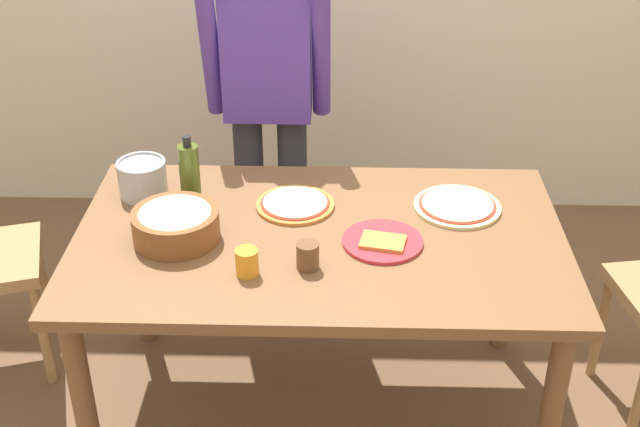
{
  "coord_description": "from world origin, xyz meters",
  "views": [
    {
      "loc": [
        0.07,
        -2.31,
        2.2
      ],
      "look_at": [
        0.0,
        0.05,
        0.81
      ],
      "focal_mm": 46.99,
      "sensor_mm": 36.0,
      "label": 1
    }
  ],
  "objects_px": {
    "cup_small_brown": "(308,256)",
    "steel_pot": "(142,178)",
    "cup_orange": "(247,262)",
    "popcorn_bowl": "(176,222)",
    "dining_table": "(320,258)",
    "pizza_cooked_on_tray": "(295,204)",
    "plate_with_slice": "(383,242)",
    "olive_oil_bottle": "(190,174)",
    "pizza_raw_on_board": "(457,206)",
    "person_cook": "(268,93)"
  },
  "relations": [
    {
      "from": "cup_small_brown",
      "to": "steel_pot",
      "type": "bearing_deg",
      "value": 143.49
    },
    {
      "from": "steel_pot",
      "to": "cup_orange",
      "type": "height_order",
      "value": "steel_pot"
    },
    {
      "from": "popcorn_bowl",
      "to": "dining_table",
      "type": "bearing_deg",
      "value": 4.88
    },
    {
      "from": "pizza_cooked_on_tray",
      "to": "plate_with_slice",
      "type": "xyz_separation_m",
      "value": [
        0.29,
        -0.23,
        -0.0
      ]
    },
    {
      "from": "plate_with_slice",
      "to": "olive_oil_bottle",
      "type": "distance_m",
      "value": 0.7
    },
    {
      "from": "pizza_raw_on_board",
      "to": "olive_oil_bottle",
      "type": "height_order",
      "value": "olive_oil_bottle"
    },
    {
      "from": "olive_oil_bottle",
      "to": "cup_small_brown",
      "type": "xyz_separation_m",
      "value": [
        0.42,
        -0.38,
        -0.07
      ]
    },
    {
      "from": "popcorn_bowl",
      "to": "pizza_cooked_on_tray",
      "type": "bearing_deg",
      "value": 30.65
    },
    {
      "from": "plate_with_slice",
      "to": "steel_pot",
      "type": "height_order",
      "value": "steel_pot"
    },
    {
      "from": "dining_table",
      "to": "steel_pot",
      "type": "height_order",
      "value": "steel_pot"
    },
    {
      "from": "pizza_cooked_on_tray",
      "to": "steel_pot",
      "type": "bearing_deg",
      "value": 172.51
    },
    {
      "from": "cup_orange",
      "to": "olive_oil_bottle",
      "type": "bearing_deg",
      "value": 119.19
    },
    {
      "from": "dining_table",
      "to": "plate_with_slice",
      "type": "relative_size",
      "value": 6.15
    },
    {
      "from": "popcorn_bowl",
      "to": "steel_pot",
      "type": "xyz_separation_m",
      "value": [
        -0.17,
        0.29,
        0.0
      ]
    },
    {
      "from": "pizza_raw_on_board",
      "to": "steel_pot",
      "type": "bearing_deg",
      "value": 176.53
    },
    {
      "from": "dining_table",
      "to": "steel_pot",
      "type": "relative_size",
      "value": 9.22
    },
    {
      "from": "pizza_raw_on_board",
      "to": "olive_oil_bottle",
      "type": "xyz_separation_m",
      "value": [
        -0.91,
        0.01,
        0.1
      ]
    },
    {
      "from": "steel_pot",
      "to": "cup_small_brown",
      "type": "distance_m",
      "value": 0.74
    },
    {
      "from": "popcorn_bowl",
      "to": "cup_small_brown",
      "type": "bearing_deg",
      "value": -19.48
    },
    {
      "from": "pizza_raw_on_board",
      "to": "plate_with_slice",
      "type": "relative_size",
      "value": 1.15
    },
    {
      "from": "steel_pot",
      "to": "popcorn_bowl",
      "type": "bearing_deg",
      "value": -59.95
    },
    {
      "from": "popcorn_bowl",
      "to": "cup_small_brown",
      "type": "height_order",
      "value": "popcorn_bowl"
    },
    {
      "from": "pizza_raw_on_board",
      "to": "cup_orange",
      "type": "distance_m",
      "value": 0.8
    },
    {
      "from": "dining_table",
      "to": "person_cook",
      "type": "bearing_deg",
      "value": 106.5
    },
    {
      "from": "olive_oil_bottle",
      "to": "cup_small_brown",
      "type": "bearing_deg",
      "value": -42.52
    },
    {
      "from": "person_cook",
      "to": "cup_small_brown",
      "type": "height_order",
      "value": "person_cook"
    },
    {
      "from": "cup_orange",
      "to": "pizza_cooked_on_tray",
      "type": "bearing_deg",
      "value": 73.49
    },
    {
      "from": "pizza_raw_on_board",
      "to": "popcorn_bowl",
      "type": "bearing_deg",
      "value": -166.44
    },
    {
      "from": "pizza_raw_on_board",
      "to": "pizza_cooked_on_tray",
      "type": "xyz_separation_m",
      "value": [
        -0.56,
        -0.0,
        0.0
      ]
    },
    {
      "from": "pizza_raw_on_board",
      "to": "olive_oil_bottle",
      "type": "relative_size",
      "value": 1.17
    },
    {
      "from": "dining_table",
      "to": "olive_oil_bottle",
      "type": "height_order",
      "value": "olive_oil_bottle"
    },
    {
      "from": "dining_table",
      "to": "steel_pot",
      "type": "distance_m",
      "value": 0.69
    },
    {
      "from": "olive_oil_bottle",
      "to": "cup_small_brown",
      "type": "relative_size",
      "value": 3.01
    },
    {
      "from": "person_cook",
      "to": "cup_orange",
      "type": "xyz_separation_m",
      "value": [
        0.01,
        -0.99,
        -0.14
      ]
    },
    {
      "from": "popcorn_bowl",
      "to": "steel_pot",
      "type": "bearing_deg",
      "value": 120.05
    },
    {
      "from": "pizza_raw_on_board",
      "to": "cup_small_brown",
      "type": "distance_m",
      "value": 0.62
    },
    {
      "from": "plate_with_slice",
      "to": "cup_small_brown",
      "type": "distance_m",
      "value": 0.28
    },
    {
      "from": "person_cook",
      "to": "olive_oil_bottle",
      "type": "height_order",
      "value": "person_cook"
    },
    {
      "from": "person_cook",
      "to": "steel_pot",
      "type": "distance_m",
      "value": 0.66
    },
    {
      "from": "olive_oil_bottle",
      "to": "pizza_cooked_on_tray",
      "type": "bearing_deg",
      "value": -1.81
    },
    {
      "from": "pizza_raw_on_board",
      "to": "pizza_cooked_on_tray",
      "type": "height_order",
      "value": "same"
    },
    {
      "from": "olive_oil_bottle",
      "to": "pizza_raw_on_board",
      "type": "bearing_deg",
      "value": -0.44
    },
    {
      "from": "dining_table",
      "to": "cup_orange",
      "type": "xyz_separation_m",
      "value": [
        -0.21,
        -0.23,
        0.13
      ]
    },
    {
      "from": "pizza_cooked_on_tray",
      "to": "popcorn_bowl",
      "type": "relative_size",
      "value": 0.97
    },
    {
      "from": "olive_oil_bottle",
      "to": "plate_with_slice",
      "type": "bearing_deg",
      "value": -20.33
    },
    {
      "from": "olive_oil_bottle",
      "to": "steel_pot",
      "type": "bearing_deg",
      "value": 161.71
    },
    {
      "from": "pizza_raw_on_board",
      "to": "dining_table",
      "type": "bearing_deg",
      "value": -158.47
    },
    {
      "from": "plate_with_slice",
      "to": "pizza_raw_on_board",
      "type": "bearing_deg",
      "value": 41.54
    },
    {
      "from": "dining_table",
      "to": "popcorn_bowl",
      "type": "xyz_separation_m",
      "value": [
        -0.46,
        -0.04,
        0.15
      ]
    },
    {
      "from": "person_cook",
      "to": "pizza_raw_on_board",
      "type": "relative_size",
      "value": 5.42
    }
  ]
}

